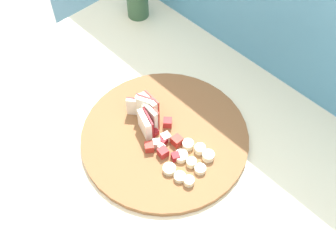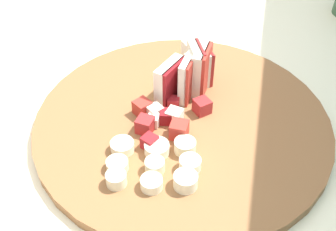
# 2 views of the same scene
# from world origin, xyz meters

# --- Properties ---
(cutting_board) EXTENTS (0.38, 0.38, 0.01)m
(cutting_board) POSITION_xyz_m (-0.07, 0.09, 0.93)
(cutting_board) COLOR brown
(cutting_board) RESTS_ON tiled_countertop
(apple_wedge_fan) EXTENTS (0.10, 0.07, 0.06)m
(apple_wedge_fan) POSITION_xyz_m (-0.13, 0.09, 0.96)
(apple_wedge_fan) COLOR #B22D23
(apple_wedge_fan) RESTS_ON cutting_board
(apple_dice_pile) EXTENTS (0.10, 0.10, 0.02)m
(apple_dice_pile) POSITION_xyz_m (-0.06, 0.07, 0.94)
(apple_dice_pile) COLOR #B22D23
(apple_dice_pile) RESTS_ON cutting_board
(banana_slice_rows) EXTENTS (0.09, 0.11, 0.02)m
(banana_slice_rows) POSITION_xyz_m (0.02, 0.08, 0.94)
(banana_slice_rows) COLOR #F4EAC6
(banana_slice_rows) RESTS_ON cutting_board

